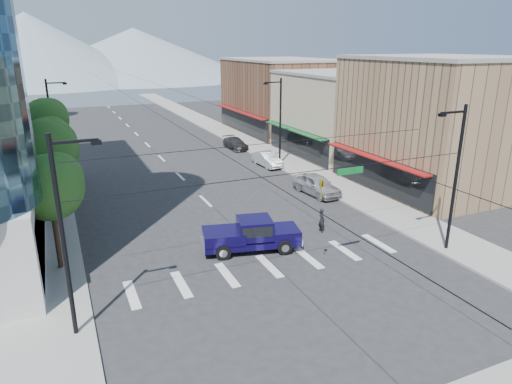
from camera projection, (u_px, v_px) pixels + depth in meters
ground at (284, 277)px, 25.10m from camera, size 160.00×160.00×0.00m
sidewalk_left at (45, 149)px, 55.22m from camera, size 4.00×120.00×0.15m
sidewalk_right at (230, 134)px, 64.48m from camera, size 4.00×120.00×0.15m
shop_near at (436, 125)px, 39.81m from camera, size 12.00×14.00×11.00m
shop_mid at (344, 115)px, 52.29m from camera, size 12.00×14.00×9.00m
shop_far at (281, 96)px, 66.05m from camera, size 12.00×18.00×10.00m
clock_tower at (2, 55)px, 69.35m from camera, size 4.80×4.80×20.40m
mountain_left at (29, 48)px, 146.32m from camera, size 80.00×80.00×22.00m
mountain_right at (135, 53)px, 169.14m from camera, size 90.00×90.00×18.00m
tree_near at (52, 185)px, 24.59m from camera, size 3.65×3.64×6.71m
tree_midnear at (49, 148)px, 30.49m from camera, size 4.09×4.09×7.52m
tree_midfar at (49, 138)px, 36.76m from camera, size 3.65×3.64×6.71m
tree_far at (47, 118)px, 42.66m from camera, size 4.09×4.09×7.52m
signal_rig at (299, 202)px, 22.87m from camera, size 21.80×0.20×9.00m
lamp_pole_nw at (53, 121)px, 45.54m from camera, size 2.00×0.25×9.00m
lamp_pole_ne at (279, 119)px, 46.81m from camera, size 2.00×0.25×9.00m
pickup_truck at (251, 234)px, 28.10m from camera, size 6.36×3.42×2.05m
pedestrian at (322, 220)px, 30.92m from camera, size 0.46×0.65×1.67m
parked_car_near at (317, 185)px, 38.69m from camera, size 2.52×5.20×1.71m
parked_car_mid at (267, 159)px, 47.72m from camera, size 1.77×4.53×1.47m
parked_car_far at (235, 143)px, 55.67m from camera, size 2.04×4.72×1.35m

